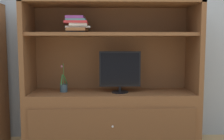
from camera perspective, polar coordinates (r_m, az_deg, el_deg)
name	(u,v)px	position (r m, az deg, el deg)	size (l,w,h in m)	color
painted_rear_wall	(111,23)	(3.26, -0.20, 10.18)	(6.00, 0.10, 2.80)	#9EA8B2
media_console	(112,102)	(2.99, -0.03, -6.94)	(1.87, 0.55, 1.60)	brown
tv_monitor	(120,71)	(2.88, 1.73, -0.21)	(0.45, 0.19, 0.45)	black
potted_plant	(64,87)	(2.99, -10.36, -3.66)	(0.08, 0.13, 0.32)	#384C56
magazine_stack	(77,25)	(2.93, -7.56, 9.66)	(0.28, 0.32, 0.17)	black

